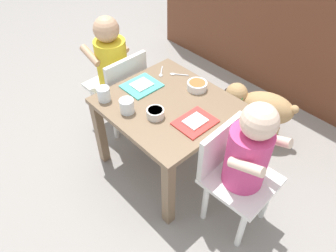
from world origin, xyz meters
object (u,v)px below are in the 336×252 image
Objects in this scene: dining_table at (168,114)px; food_tray_right at (195,122)px; water_cup_left at (127,107)px; water_cup_right at (104,95)px; dog at (260,106)px; veggie_bowl_near at (155,113)px; spoon_by_left_tray at (177,74)px; spoon_by_right_tray at (161,73)px; seated_child_right at (245,156)px; food_tray_left at (142,86)px; cereal_bowl_right_side at (197,85)px; seated_child_left at (113,64)px.

food_tray_right is (0.19, -0.01, 0.08)m from dining_table.
water_cup_right reaches higher than water_cup_left.
veggie_bowl_near is (-0.16, -0.66, 0.24)m from dog.
spoon_by_left_tray is 1.05× the size of spoon_by_right_tray.
spoon_by_right_tray is at bearing 111.80° from water_cup_left.
seated_child_right is 10.20× the size of water_cup_right.
spoon_by_left_tray is at bearing -133.04° from dog.
spoon_by_left_tray reaches higher than dining_table.
dining_table is at bearing -54.49° from spoon_by_left_tray.
food_tray_right is (0.37, 0.00, 0.00)m from food_tray_left.
dining_table is 0.27m from spoon_by_right_tray.
spoon_by_left_tray is (-0.33, 0.21, -0.00)m from food_tray_right.
food_tray_right is at bearing 32.82° from water_cup_left.
dog is 4.13× the size of cereal_bowl_right_side.
food_tray_left is 2.14× the size of spoon_by_right_tray.
spoon_by_right_tray is (-0.40, -0.40, 0.22)m from dog.
dog is 0.60m from food_tray_right.
seated_child_right is 0.65m from dog.
dog is 0.61m from spoon_by_right_tray.
seated_child_left is at bearing 176.64° from food_tray_left.
water_cup_left is at bearing 10.66° from water_cup_right.
seated_child_right is 4.00× the size of food_tray_left.
water_cup_right is at bearing -42.67° from seated_child_left.
seated_child_right is at bearing -12.74° from spoon_by_right_tray.
seated_child_right is at bearing 16.52° from water_cup_right.
veggie_bowl_near is 0.35m from spoon_by_right_tray.
seated_child_right is (0.92, -0.01, 0.00)m from seated_child_left.
seated_child_right is at bearing 0.65° from food_tray_right.
seated_child_right is at bearing -64.25° from dog.
food_tray_left is (-0.19, -0.01, 0.08)m from dining_table.
seated_child_right reaches higher than dining_table.
spoon_by_right_tray is at bearing 87.75° from water_cup_right.
dog is at bearing 64.75° from cereal_bowl_right_side.
water_cup_left reaches higher than veggie_bowl_near.
dining_table is 0.25m from spoon_by_left_tray.
water_cup_left is 0.82× the size of veggie_bowl_near.
water_cup_right is 0.84× the size of spoon_by_right_tray.
cereal_bowl_right_side is (-0.17, -0.37, 0.23)m from dog.
dining_table is 0.47m from seated_child_right.
veggie_bowl_near reaches higher than cereal_bowl_right_side.
water_cup_right is at bearing -163.48° from seated_child_right.
food_tray_left is 2.55× the size of water_cup_right.
cereal_bowl_right_side is at bearing 93.50° from veggie_bowl_near.
dining_table is 0.32m from water_cup_right.
dog is at bearing 55.97° from food_tray_left.
food_tray_right is 0.43m from spoon_by_right_tray.
seated_child_right is 8.14× the size of spoon_by_left_tray.
food_tray_left is (-0.65, -0.00, 0.00)m from seated_child_right.
seated_child_left is 0.51m from cereal_bowl_right_side.
food_tray_right is at bearing -179.35° from seated_child_right.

